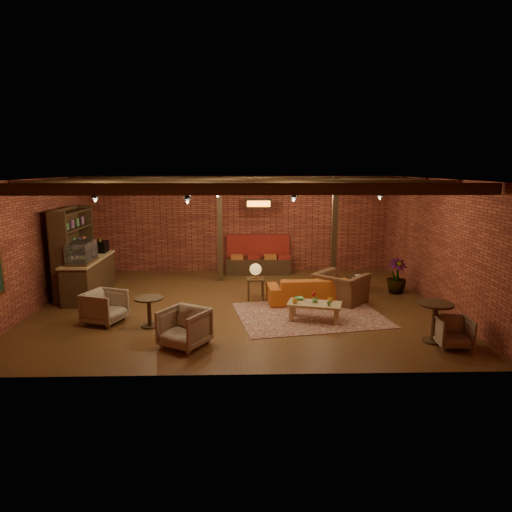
{
  "coord_description": "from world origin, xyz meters",
  "views": [
    {
      "loc": [
        0.14,
        -11.25,
        3.48
      ],
      "look_at": [
        0.44,
        0.2,
        1.24
      ],
      "focal_mm": 32.0,
      "sensor_mm": 36.0,
      "label": 1
    }
  ],
  "objects_px": {
    "side_table_lamp": "(256,272)",
    "armchair_right": "(341,283)",
    "coffee_table": "(314,305)",
    "armchair_b": "(184,326)",
    "round_table_right": "(435,316)",
    "sofa": "(312,289)",
    "armchair_far": "(453,331)",
    "armchair_a": "(105,305)",
    "round_table_left": "(149,307)",
    "plant_tall": "(399,242)",
    "side_table_book": "(355,277)"
  },
  "relations": [
    {
      "from": "armchair_b",
      "to": "side_table_book",
      "type": "distance_m",
      "value": 5.87
    },
    {
      "from": "armchair_b",
      "to": "round_table_right",
      "type": "bearing_deg",
      "value": 31.8
    },
    {
      "from": "armchair_a",
      "to": "armchair_right",
      "type": "height_order",
      "value": "armchair_right"
    },
    {
      "from": "armchair_b",
      "to": "round_table_right",
      "type": "height_order",
      "value": "armchair_b"
    },
    {
      "from": "round_table_right",
      "to": "side_table_lamp",
      "type": "bearing_deg",
      "value": 138.43
    },
    {
      "from": "round_table_right",
      "to": "armchair_a",
      "type": "bearing_deg",
      "value": 169.07
    },
    {
      "from": "sofa",
      "to": "armchair_b",
      "type": "height_order",
      "value": "armchair_b"
    },
    {
      "from": "armchair_b",
      "to": "plant_tall",
      "type": "height_order",
      "value": "plant_tall"
    },
    {
      "from": "side_table_lamp",
      "to": "side_table_book",
      "type": "xyz_separation_m",
      "value": [
        2.86,
        0.74,
        -0.33
      ]
    },
    {
      "from": "coffee_table",
      "to": "round_table_right",
      "type": "distance_m",
      "value": 2.62
    },
    {
      "from": "sofa",
      "to": "armchair_far",
      "type": "xyz_separation_m",
      "value": [
        2.32,
        -3.07,
        -0.01
      ]
    },
    {
      "from": "sofa",
      "to": "side_table_lamp",
      "type": "bearing_deg",
      "value": -15.91
    },
    {
      "from": "sofa",
      "to": "plant_tall",
      "type": "bearing_deg",
      "value": -166.2
    },
    {
      "from": "armchair_b",
      "to": "armchair_right",
      "type": "height_order",
      "value": "armchair_right"
    },
    {
      "from": "coffee_table",
      "to": "side_table_lamp",
      "type": "distance_m",
      "value": 2.2
    },
    {
      "from": "armchair_a",
      "to": "side_table_lamp",
      "type": "bearing_deg",
      "value": -42.82
    },
    {
      "from": "side_table_lamp",
      "to": "armchair_far",
      "type": "relative_size",
      "value": 1.5
    },
    {
      "from": "sofa",
      "to": "coffee_table",
      "type": "relative_size",
      "value": 1.76
    },
    {
      "from": "sofa",
      "to": "armchair_b",
      "type": "distance_m",
      "value": 4.16
    },
    {
      "from": "sofa",
      "to": "armchair_b",
      "type": "xyz_separation_m",
      "value": [
        -2.96,
        -2.92,
        0.08
      ]
    },
    {
      "from": "side_table_lamp",
      "to": "round_table_right",
      "type": "xyz_separation_m",
      "value": [
        3.52,
        -3.12,
        -0.2
      ]
    },
    {
      "from": "coffee_table",
      "to": "plant_tall",
      "type": "xyz_separation_m",
      "value": [
        2.66,
        2.25,
        1.09
      ]
    },
    {
      "from": "round_table_left",
      "to": "plant_tall",
      "type": "height_order",
      "value": "plant_tall"
    },
    {
      "from": "round_table_left",
      "to": "plant_tall",
      "type": "distance_m",
      "value": 6.94
    },
    {
      "from": "round_table_left",
      "to": "side_table_book",
      "type": "bearing_deg",
      "value": 28.13
    },
    {
      "from": "coffee_table",
      "to": "side_table_book",
      "type": "xyz_separation_m",
      "value": [
        1.56,
        2.47,
        0.05
      ]
    },
    {
      "from": "armchair_b",
      "to": "armchair_far",
      "type": "height_order",
      "value": "armchair_b"
    },
    {
      "from": "round_table_right",
      "to": "armchair_far",
      "type": "height_order",
      "value": "round_table_right"
    },
    {
      "from": "round_table_left",
      "to": "round_table_right",
      "type": "height_order",
      "value": "round_table_right"
    },
    {
      "from": "armchair_right",
      "to": "side_table_lamp",
      "type": "bearing_deg",
      "value": 34.46
    },
    {
      "from": "sofa",
      "to": "armchair_right",
      "type": "height_order",
      "value": "armchair_right"
    },
    {
      "from": "armchair_b",
      "to": "armchair_far",
      "type": "relative_size",
      "value": 1.28
    },
    {
      "from": "armchair_far",
      "to": "round_table_left",
      "type": "bearing_deg",
      "value": 172.36
    },
    {
      "from": "round_table_right",
      "to": "side_table_book",
      "type": "bearing_deg",
      "value": 99.72
    },
    {
      "from": "coffee_table",
      "to": "armchair_a",
      "type": "relative_size",
      "value": 1.63
    },
    {
      "from": "coffee_table",
      "to": "round_table_right",
      "type": "relative_size",
      "value": 1.62
    },
    {
      "from": "side_table_lamp",
      "to": "armchair_a",
      "type": "relative_size",
      "value": 1.21
    },
    {
      "from": "side_table_lamp",
      "to": "armchair_right",
      "type": "bearing_deg",
      "value": -8.52
    },
    {
      "from": "side_table_lamp",
      "to": "round_table_right",
      "type": "relative_size",
      "value": 1.2
    },
    {
      "from": "sofa",
      "to": "coffee_table",
      "type": "distance_m",
      "value": 1.44
    },
    {
      "from": "armchair_a",
      "to": "armchair_far",
      "type": "relative_size",
      "value": 1.25
    },
    {
      "from": "coffee_table",
      "to": "armchair_b",
      "type": "relative_size",
      "value": 1.58
    },
    {
      "from": "sofa",
      "to": "armchair_b",
      "type": "relative_size",
      "value": 2.79
    },
    {
      "from": "coffee_table",
      "to": "armchair_b",
      "type": "xyz_separation_m",
      "value": [
        -2.78,
        -1.49,
        0.05
      ]
    },
    {
      "from": "round_table_right",
      "to": "armchair_far",
      "type": "xyz_separation_m",
      "value": [
        0.28,
        -0.25,
        -0.22
      ]
    },
    {
      "from": "armchair_right",
      "to": "plant_tall",
      "type": "height_order",
      "value": "plant_tall"
    },
    {
      "from": "coffee_table",
      "to": "armchair_a",
      "type": "distance_m",
      "value": 4.77
    },
    {
      "from": "side_table_book",
      "to": "round_table_right",
      "type": "height_order",
      "value": "round_table_right"
    },
    {
      "from": "armchair_right",
      "to": "round_table_right",
      "type": "bearing_deg",
      "value": 158.17
    },
    {
      "from": "armchair_far",
      "to": "side_table_book",
      "type": "bearing_deg",
      "value": 107.14
    }
  ]
}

